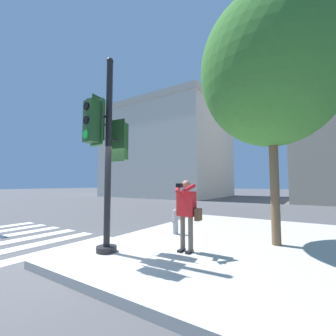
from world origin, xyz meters
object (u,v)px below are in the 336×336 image
person_photographer (187,209)px  street_tree (271,71)px  traffic_signal_pole (105,141)px  fire_hydrant (175,222)px

person_photographer → street_tree: bearing=47.0°
traffic_signal_pole → person_photographer: (1.61, 0.98, -1.56)m
traffic_signal_pole → fire_hydrant: (0.48, 2.36, -2.12)m
traffic_signal_pole → fire_hydrant: size_ratio=5.98×
traffic_signal_pole → fire_hydrant: traffic_signal_pole is taller
person_photographer → street_tree: street_tree is taller
street_tree → fire_hydrant: street_tree is taller
street_tree → fire_hydrant: size_ratio=8.63×
traffic_signal_pole → street_tree: 4.59m
traffic_signal_pole → street_tree: bearing=40.0°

